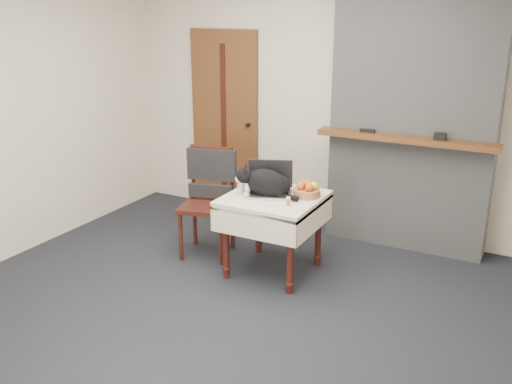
% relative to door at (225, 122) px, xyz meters
% --- Properties ---
extents(ground, '(4.50, 4.50, 0.00)m').
position_rel_door_xyz_m(ground, '(1.20, -1.97, -1.00)').
color(ground, black).
rests_on(ground, ground).
extents(room_shell, '(4.52, 4.01, 2.61)m').
position_rel_door_xyz_m(room_shell, '(1.20, -1.51, 0.76)').
color(room_shell, beige).
rests_on(room_shell, ground).
extents(door, '(0.82, 0.10, 2.00)m').
position_rel_door_xyz_m(door, '(0.00, 0.00, 0.00)').
color(door, brown).
rests_on(door, ground).
extents(chimney, '(1.62, 0.48, 2.60)m').
position_rel_door_xyz_m(chimney, '(2.10, -0.13, 0.30)').
color(chimney, gray).
rests_on(chimney, ground).
extents(side_table, '(0.78, 0.78, 0.70)m').
position_rel_door_xyz_m(side_table, '(1.25, -1.29, -0.41)').
color(side_table, black).
rests_on(side_table, ground).
extents(laptop, '(0.48, 0.45, 0.28)m').
position_rel_door_xyz_m(laptop, '(1.18, -1.24, -0.23)').
color(laptop, '#B7B7BC').
rests_on(laptop, side_table).
extents(cat, '(0.57, 0.33, 0.27)m').
position_rel_door_xyz_m(cat, '(1.19, -1.31, -0.18)').
color(cat, black).
rests_on(cat, side_table).
extents(cream_jar, '(0.06, 0.06, 0.07)m').
position_rel_door_xyz_m(cream_jar, '(0.95, -1.32, -0.26)').
color(cream_jar, silver).
rests_on(cream_jar, side_table).
extents(pill_bottle, '(0.03, 0.03, 0.07)m').
position_rel_door_xyz_m(pill_bottle, '(1.45, -1.44, -0.26)').
color(pill_bottle, '#B06C15').
rests_on(pill_bottle, side_table).
extents(fruit_basket, '(0.23, 0.23, 0.13)m').
position_rel_door_xyz_m(fruit_basket, '(1.50, -1.16, -0.25)').
color(fruit_basket, '#97633D').
rests_on(fruit_basket, side_table).
extents(desk_clutter, '(0.10, 0.10, 0.01)m').
position_rel_door_xyz_m(desk_clutter, '(1.45, -1.23, -0.30)').
color(desk_clutter, black).
rests_on(desk_clutter, side_table).
extents(chair, '(0.55, 0.54, 1.01)m').
position_rel_door_xyz_m(chair, '(0.51, -1.15, -0.36)').
color(chair, black).
rests_on(chair, ground).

